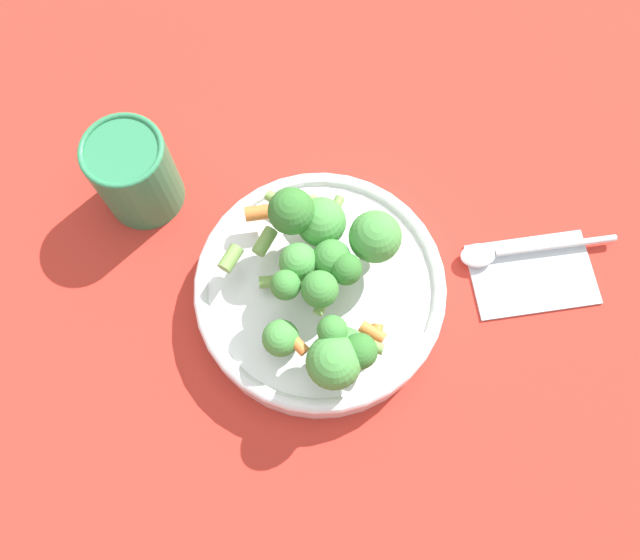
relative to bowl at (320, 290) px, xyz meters
The scene contains 6 objects.
ground_plane 0.02m from the bowl, ahead, with size 3.00×3.00×0.00m, color #B72D23.
bowl is the anchor object (origin of this frame).
pasta_salad 0.06m from the bowl, 86.31° to the left, with size 0.16×0.20×0.08m.
cup 0.22m from the bowl, 74.19° to the right, with size 0.08×0.08×0.10m.
napkin 0.22m from the bowl, 143.93° to the left, with size 0.15×0.14×0.01m.
spoon 0.20m from the bowl, 150.91° to the left, with size 0.14×0.11×0.01m.
Camera 1 is at (0.13, 0.14, 0.60)m, focal length 35.00 mm.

